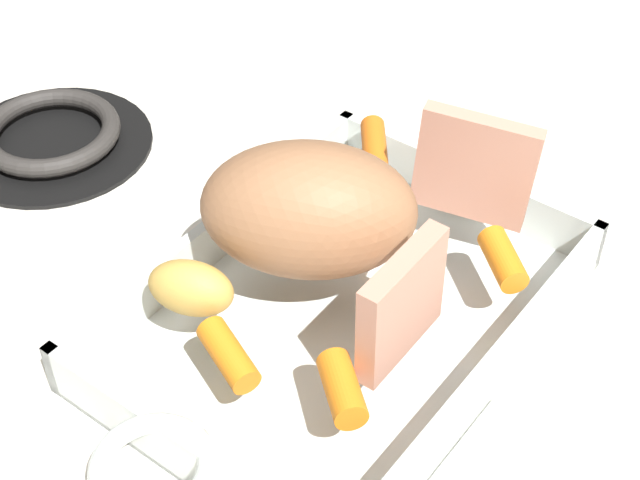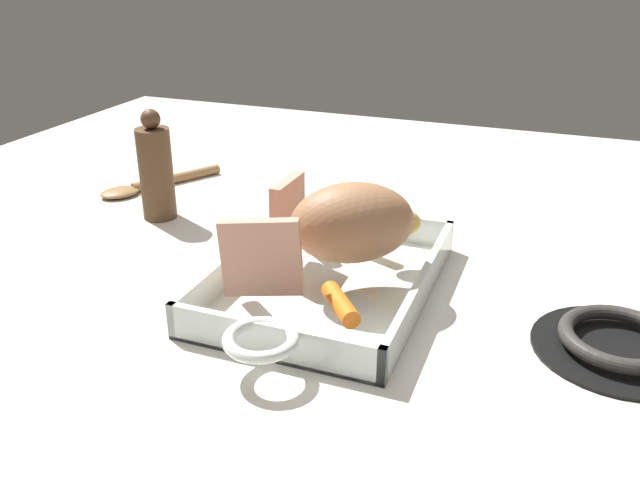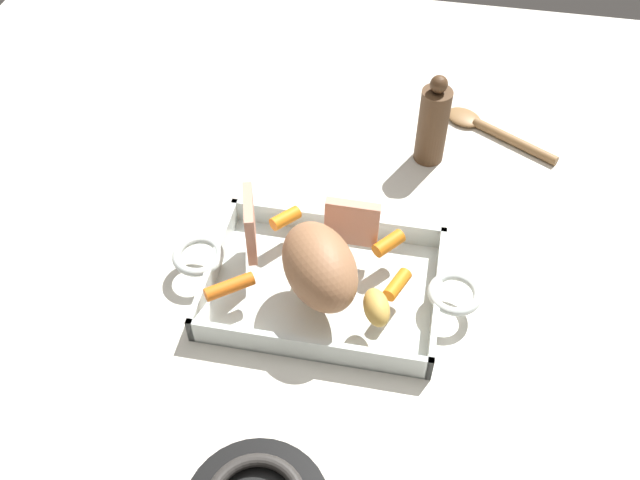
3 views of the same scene
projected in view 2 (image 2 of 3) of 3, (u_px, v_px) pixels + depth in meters
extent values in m
plane|color=silver|center=(328.00, 289.00, 0.80)|extent=(1.66, 1.66, 0.00)
cube|color=silver|center=(328.00, 286.00, 0.79)|extent=(0.33, 0.23, 0.01)
cube|color=silver|center=(243.00, 258.00, 0.82)|extent=(0.33, 0.01, 0.04)
cube|color=silver|center=(422.00, 290.00, 0.75)|extent=(0.33, 0.01, 0.04)
cube|color=silver|center=(368.00, 225.00, 0.92)|extent=(0.01, 0.23, 0.04)
cube|color=silver|center=(272.00, 342.00, 0.65)|extent=(0.01, 0.23, 0.04)
torus|color=silver|center=(373.00, 207.00, 0.94)|extent=(0.07, 0.07, 0.01)
torus|color=silver|center=(261.00, 339.00, 0.63)|extent=(0.07, 0.07, 0.01)
ellipsoid|color=#996845|center=(351.00, 224.00, 0.75)|extent=(0.15, 0.17, 0.09)
cube|color=tan|center=(261.00, 258.00, 0.68)|extent=(0.04, 0.09, 0.09)
cube|color=tan|center=(288.00, 210.00, 0.81)|extent=(0.08, 0.01, 0.08)
cylinder|color=orange|center=(364.00, 218.00, 0.86)|extent=(0.04, 0.05, 0.02)
cylinder|color=orange|center=(238.00, 262.00, 0.74)|extent=(0.05, 0.05, 0.02)
cylinder|color=orange|center=(340.00, 304.00, 0.66)|extent=(0.07, 0.06, 0.02)
cylinder|color=orange|center=(307.00, 215.00, 0.86)|extent=(0.05, 0.05, 0.02)
ellipsoid|color=gold|center=(398.00, 223.00, 0.82)|extent=(0.05, 0.07, 0.04)
cylinder|color=black|center=(617.00, 348.00, 0.68)|extent=(0.17, 0.17, 0.01)
torus|color=#2D2B28|center=(619.00, 338.00, 0.67)|extent=(0.12, 0.12, 0.02)
cylinder|color=olive|center=(177.00, 178.00, 1.14)|extent=(0.15, 0.09, 0.02)
ellipsoid|color=olive|center=(120.00, 192.00, 1.08)|extent=(0.08, 0.07, 0.01)
cylinder|color=#4C331E|center=(156.00, 174.00, 0.98)|extent=(0.05, 0.05, 0.14)
sphere|color=#4C331E|center=(150.00, 119.00, 0.94)|extent=(0.03, 0.03, 0.03)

